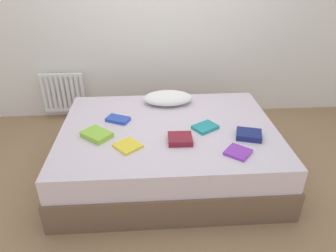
{
  "coord_description": "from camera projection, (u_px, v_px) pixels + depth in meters",
  "views": [
    {
      "loc": [
        -0.17,
        -2.46,
        1.9
      ],
      "look_at": [
        0.0,
        0.05,
        0.48
      ],
      "focal_mm": 33.01,
      "sensor_mm": 36.0,
      "label": 1
    }
  ],
  "objects": [
    {
      "name": "ground_plane",
      "position": [
        168.0,
        170.0,
        3.08
      ],
      "size": [
        8.0,
        8.0,
        0.0
      ],
      "primitive_type": "plane",
      "color": "#93704C"
    },
    {
      "name": "back_wall",
      "position": [
        161.0,
        2.0,
        3.57
      ],
      "size": [
        6.0,
        0.1,
        2.8
      ],
      "primitive_type": "cube",
      "color": "silver",
      "rests_on": "ground"
    },
    {
      "name": "bed",
      "position": [
        168.0,
        150.0,
        2.96
      ],
      "size": [
        2.0,
        1.5,
        0.5
      ],
      "color": "brown",
      "rests_on": "ground"
    },
    {
      "name": "radiator",
      "position": [
        63.0,
        93.0,
        3.88
      ],
      "size": [
        0.53,
        0.04,
        0.51
      ],
      "color": "white",
      "rests_on": "ground"
    },
    {
      "name": "pillow",
      "position": [
        168.0,
        98.0,
        3.25
      ],
      "size": [
        0.51,
        0.32,
        0.12
      ],
      "primitive_type": "ellipsoid",
      "color": "white",
      "rests_on": "bed"
    },
    {
      "name": "textbook_maroon",
      "position": [
        180.0,
        139.0,
        2.6
      ],
      "size": [
        0.21,
        0.19,
        0.05
      ],
      "primitive_type": "cube",
      "rotation": [
        0.0,
        0.0,
        -0.02
      ],
      "color": "maroon",
      "rests_on": "bed"
    },
    {
      "name": "textbook_purple",
      "position": [
        238.0,
        152.0,
        2.45
      ],
      "size": [
        0.25,
        0.25,
        0.02
      ],
      "primitive_type": "cube",
      "rotation": [
        0.0,
        0.0,
        0.88
      ],
      "color": "purple",
      "rests_on": "bed"
    },
    {
      "name": "textbook_blue",
      "position": [
        118.0,
        119.0,
        2.93
      ],
      "size": [
        0.25,
        0.2,
        0.03
      ],
      "primitive_type": "cube",
      "rotation": [
        0.0,
        0.0,
        -0.44
      ],
      "color": "#2847B7",
      "rests_on": "bed"
    },
    {
      "name": "textbook_teal",
      "position": [
        205.0,
        127.0,
        2.8
      ],
      "size": [
        0.26,
        0.25,
        0.03
      ],
      "primitive_type": "cube",
      "rotation": [
        0.0,
        0.0,
        0.57
      ],
      "color": "teal",
      "rests_on": "bed"
    },
    {
      "name": "textbook_yellow",
      "position": [
        128.0,
        146.0,
        2.54
      ],
      "size": [
        0.26,
        0.26,
        0.02
      ],
      "primitive_type": "cube",
      "rotation": [
        0.0,
        0.0,
        -0.88
      ],
      "color": "yellow",
      "rests_on": "bed"
    },
    {
      "name": "textbook_lime",
      "position": [
        97.0,
        135.0,
        2.67
      ],
      "size": [
        0.3,
        0.29,
        0.05
      ],
      "primitive_type": "cube",
      "rotation": [
        0.0,
        0.0,
        -0.72
      ],
      "color": "#8CC638",
      "rests_on": "bed"
    },
    {
      "name": "textbook_navy",
      "position": [
        249.0,
        135.0,
        2.66
      ],
      "size": [
        0.25,
        0.23,
        0.05
      ],
      "primitive_type": "cube",
      "rotation": [
        0.0,
        0.0,
        -0.29
      ],
      "color": "navy",
      "rests_on": "bed"
    }
  ]
}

